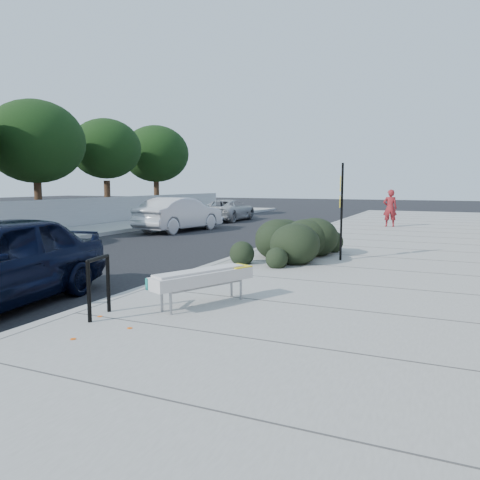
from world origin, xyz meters
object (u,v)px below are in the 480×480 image
(suv_silver, at_px, (228,210))
(wagon_silver, at_px, (180,214))
(sign_post, at_px, (341,206))
(bike_rack, at_px, (99,281))
(bench, at_px, (203,278))
(pedestrian, at_px, (390,208))

(suv_silver, bearing_deg, wagon_silver, 93.19)
(sign_post, bearing_deg, bike_rack, -119.47)
(bench, xyz_separation_m, wagon_silver, (-7.75, 12.00, 0.17))
(sign_post, distance_m, pedestrian, 10.98)
(pedestrian, bearing_deg, wagon_silver, 14.82)
(sign_post, xyz_separation_m, suv_silver, (-9.51, 12.92, -1.00))
(sign_post, relative_size, pedestrian, 1.46)
(pedestrian, bearing_deg, bench, 73.12)
(sign_post, relative_size, suv_silver, 0.58)
(bike_rack, xyz_separation_m, pedestrian, (2.36, 17.96, 0.32))
(bike_rack, xyz_separation_m, wagon_silver, (-6.60, 13.29, 0.07))
(sign_post, bearing_deg, wagon_silver, 133.30)
(wagon_silver, xyz_separation_m, suv_silver, (-0.62, 6.63, -0.16))
(pedestrian, bearing_deg, suv_silver, -24.26)
(bench, distance_m, bike_rack, 1.73)
(suv_silver, bearing_deg, pedestrian, 166.27)
(bike_rack, distance_m, wagon_silver, 14.84)
(wagon_silver, relative_size, suv_silver, 1.05)
(bench, height_order, bike_rack, bike_rack)
(wagon_silver, bearing_deg, bike_rack, 124.15)
(bench, xyz_separation_m, sign_post, (1.14, 5.71, 1.02))
(sign_post, distance_m, suv_silver, 16.07)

